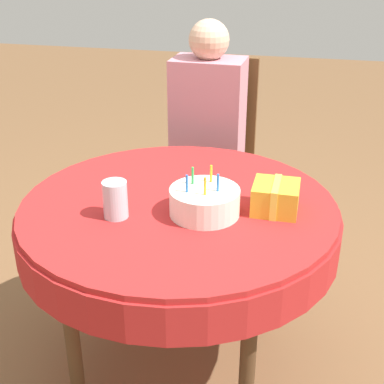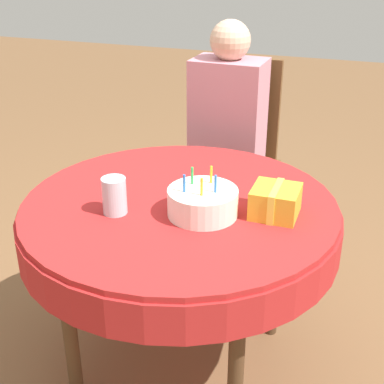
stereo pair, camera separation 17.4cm
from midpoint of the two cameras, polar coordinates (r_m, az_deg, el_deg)
ground_plane at (r=2.20m, az=-3.62°, el=-17.72°), size 12.00×12.00×0.00m
dining_table at (r=1.84m, az=-4.15°, el=-3.53°), size 1.08×1.08×0.70m
chair at (r=2.68m, az=0.20°, el=4.19°), size 0.45×0.45×0.99m
person at (r=2.52m, az=-0.40°, el=7.15°), size 0.33×0.32×1.19m
birthday_cake at (r=1.70m, az=-1.59°, el=-1.10°), size 0.23×0.23×0.15m
drinking_glass at (r=1.71m, az=-11.10°, el=-0.86°), size 0.08×0.08×0.12m
gift_box at (r=1.73m, az=6.07°, el=-0.64°), size 0.15×0.15×0.10m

